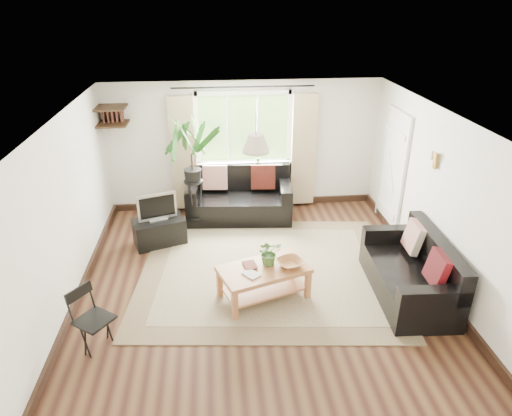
{
  "coord_description": "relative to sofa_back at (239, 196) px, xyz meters",
  "views": [
    {
      "loc": [
        -0.56,
        -5.34,
        3.81
      ],
      "look_at": [
        0.0,
        0.4,
        1.05
      ],
      "focal_mm": 32.0,
      "sensor_mm": 36.0,
      "label": 1
    }
  ],
  "objects": [
    {
      "name": "floor",
      "position": [
        0.13,
        -2.22,
        -0.44
      ],
      "size": [
        5.5,
        5.5,
        0.0
      ],
      "primitive_type": "plane",
      "color": "black",
      "rests_on": "ground"
    },
    {
      "name": "ceiling",
      "position": [
        0.13,
        -2.22,
        1.96
      ],
      "size": [
        5.5,
        5.5,
        0.0
      ],
      "primitive_type": "plane",
      "rotation": [
        3.14,
        0.0,
        0.0
      ],
      "color": "white",
      "rests_on": "floor"
    },
    {
      "name": "wall_back",
      "position": [
        0.13,
        0.53,
        0.76
      ],
      "size": [
        5.0,
        0.02,
        2.4
      ],
      "primitive_type": "cube",
      "color": "silver",
      "rests_on": "floor"
    },
    {
      "name": "wall_front",
      "position": [
        0.13,
        -4.97,
        0.76
      ],
      "size": [
        5.0,
        0.02,
        2.4
      ],
      "primitive_type": "cube",
      "color": "silver",
      "rests_on": "floor"
    },
    {
      "name": "wall_left",
      "position": [
        -2.37,
        -2.22,
        0.76
      ],
      "size": [
        0.02,
        5.5,
        2.4
      ],
      "primitive_type": "cube",
      "color": "silver",
      "rests_on": "floor"
    },
    {
      "name": "wall_right",
      "position": [
        2.63,
        -2.22,
        0.76
      ],
      "size": [
        0.02,
        5.5,
        2.4
      ],
      "primitive_type": "cube",
      "color": "silver",
      "rests_on": "floor"
    },
    {
      "name": "rug",
      "position": [
        0.29,
        -1.84,
        -0.43
      ],
      "size": [
        4.04,
        3.56,
        0.02
      ],
      "primitive_type": "cube",
      "rotation": [
        0.0,
        0.0,
        -0.1
      ],
      "color": "#B7AF8E",
      "rests_on": "floor"
    },
    {
      "name": "window",
      "position": [
        0.13,
        0.49,
        1.11
      ],
      "size": [
        2.5,
        0.16,
        2.16
      ],
      "primitive_type": null,
      "color": "white",
      "rests_on": "wall_back"
    },
    {
      "name": "door",
      "position": [
        2.6,
        -0.52,
        0.56
      ],
      "size": [
        0.06,
        0.96,
        2.06
      ],
      "primitive_type": "cube",
      "color": "silver",
      "rests_on": "wall_right"
    },
    {
      "name": "corner_shelf",
      "position": [
        -2.12,
        0.28,
        1.45
      ],
      "size": [
        0.5,
        0.5,
        0.34
      ],
      "primitive_type": null,
      "color": "black",
      "rests_on": "wall_back"
    },
    {
      "name": "pendant_lamp",
      "position": [
        0.13,
        -1.82,
        1.61
      ],
      "size": [
        0.36,
        0.36,
        0.54
      ],
      "primitive_type": null,
      "color": "beige",
      "rests_on": "ceiling"
    },
    {
      "name": "wall_sconce",
      "position": [
        2.56,
        -1.92,
        1.3
      ],
      "size": [
        0.12,
        0.12,
        0.28
      ],
      "primitive_type": null,
      "color": "beige",
      "rests_on": "wall_right"
    },
    {
      "name": "sofa_back",
      "position": [
        0.0,
        0.0,
        0.0
      ],
      "size": [
        1.93,
        1.07,
        0.88
      ],
      "primitive_type": null,
      "rotation": [
        0.0,
        0.0,
        -0.08
      ],
      "color": "black",
      "rests_on": "floor"
    },
    {
      "name": "sofa_right",
      "position": [
        2.14,
        -2.59,
        -0.03
      ],
      "size": [
        1.77,
        0.94,
        0.81
      ],
      "primitive_type": null,
      "rotation": [
        0.0,
        0.0,
        -1.62
      ],
      "color": "black",
      "rests_on": "floor"
    },
    {
      "name": "coffee_table",
      "position": [
        0.17,
        -2.47,
        -0.2
      ],
      "size": [
        1.31,
        0.99,
        0.48
      ],
      "primitive_type": null,
      "rotation": [
        0.0,
        0.0,
        0.34
      ],
      "color": "#955830",
      "rests_on": "floor"
    },
    {
      "name": "table_plant",
      "position": [
        0.25,
        -2.39,
        0.22
      ],
      "size": [
        0.38,
        0.35,
        0.36
      ],
      "primitive_type": "imported",
      "rotation": [
        0.0,
        0.0,
        0.24
      ],
      "color": "#3A6327",
      "rests_on": "coffee_table"
    },
    {
      "name": "bowl",
      "position": [
        0.53,
        -2.46,
        0.08
      ],
      "size": [
        0.45,
        0.45,
        0.08
      ],
      "primitive_type": "imported",
      "rotation": [
        0.0,
        0.0,
        0.38
      ],
      "color": "#935D32",
      "rests_on": "coffee_table"
    },
    {
      "name": "book_a",
      "position": [
        -0.08,
        -2.67,
        0.05
      ],
      "size": [
        0.26,
        0.27,
        0.02
      ],
      "primitive_type": "imported",
      "rotation": [
        0.0,
        0.0,
        0.66
      ],
      "color": "silver",
      "rests_on": "coffee_table"
    },
    {
      "name": "book_b",
      "position": [
        -0.09,
        -2.43,
        0.05
      ],
      "size": [
        0.21,
        0.25,
        0.02
      ],
      "primitive_type": "imported",
      "rotation": [
        0.0,
        0.0,
        0.2
      ],
      "color": "brown",
      "rests_on": "coffee_table"
    },
    {
      "name": "tv_stand",
      "position": [
        -1.37,
        -0.83,
        -0.22
      ],
      "size": [
        0.91,
        0.69,
        0.44
      ],
      "primitive_type": "cube",
      "rotation": [
        0.0,
        0.0,
        0.32
      ],
      "color": "black",
      "rests_on": "floor"
    },
    {
      "name": "tv",
      "position": [
        -1.37,
        -0.83,
        0.24
      ],
      "size": [
        0.66,
        0.4,
        0.48
      ],
      "primitive_type": null,
      "rotation": [
        0.0,
        0.0,
        0.32
      ],
      "color": "#A5A5AA",
      "rests_on": "tv_stand"
    },
    {
      "name": "palm_stand",
      "position": [
        -0.8,
        -0.32,
        0.53
      ],
      "size": [
        0.79,
        0.79,
        1.93
      ],
      "primitive_type": null,
      "rotation": [
        0.0,
        0.0,
        0.06
      ],
      "color": "black",
      "rests_on": "floor"
    },
    {
      "name": "folding_chair",
      "position": [
        -1.87,
        -3.26,
        -0.05
      ],
      "size": [
        0.57,
        0.57,
        0.78
      ],
      "primitive_type": null,
      "rotation": [
        0.0,
        0.0,
        0.94
      ],
      "color": "black",
      "rests_on": "floor"
    },
    {
      "name": "sill_plant",
      "position": [
        0.38,
        0.41,
        0.63
      ],
      "size": [
        0.14,
        0.1,
        0.27
      ],
      "primitive_type": "imported",
      "color": "#2D6023",
      "rests_on": "window"
    }
  ]
}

